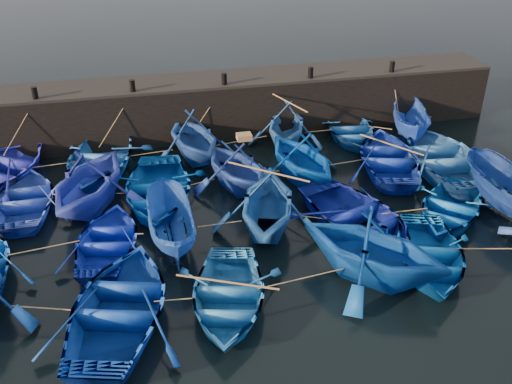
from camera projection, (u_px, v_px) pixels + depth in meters
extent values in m
plane|color=black|center=(278.00, 259.00, 18.54)|extent=(120.00, 120.00, 0.00)
cube|color=black|center=(222.00, 106.00, 26.78)|extent=(26.00, 2.50, 2.50)
cube|color=black|center=(221.00, 79.00, 26.12)|extent=(26.00, 2.50, 0.12)
cylinder|color=black|center=(35.00, 93.00, 23.68)|extent=(0.24, 0.24, 0.50)
cylinder|color=black|center=(132.00, 86.00, 24.44)|extent=(0.24, 0.24, 0.50)
cylinder|color=black|center=(224.00, 79.00, 25.20)|extent=(0.24, 0.24, 0.50)
cylinder|color=black|center=(311.00, 73.00, 25.97)|extent=(0.24, 0.24, 0.50)
cylinder|color=black|center=(392.00, 67.00, 26.73)|extent=(0.24, 0.24, 0.50)
imported|color=#1A54A1|center=(99.00, 159.00, 23.50)|extent=(5.01, 6.15, 1.12)
imported|color=#1F4A90|center=(193.00, 136.00, 24.20)|extent=(4.43, 4.87, 2.21)
imported|color=#275A9A|center=(286.00, 124.00, 25.45)|extent=(4.54, 4.87, 2.08)
imported|color=navy|center=(350.00, 130.00, 26.34)|extent=(3.67, 4.79, 0.92)
imported|color=blue|center=(411.00, 123.00, 26.21)|extent=(2.78, 4.35, 1.58)
imported|color=#2642B2|center=(26.00, 198.00, 20.98)|extent=(3.20, 4.44, 0.91)
imported|color=#2335A2|center=(89.00, 179.00, 20.58)|extent=(5.71, 6.03, 2.50)
imported|color=#044BA9|center=(157.00, 190.00, 21.32)|extent=(4.30, 5.65, 1.10)
imported|color=navy|center=(237.00, 165.00, 21.97)|extent=(4.61, 4.94, 2.11)
imported|color=#0448B5|center=(302.00, 156.00, 22.54)|extent=(4.61, 5.02, 2.22)
imported|color=#122D9C|center=(389.00, 157.00, 23.75)|extent=(4.89, 5.94, 1.07)
imported|color=#2964A4|center=(444.00, 157.00, 23.59)|extent=(4.58, 6.11, 1.21)
imported|color=#0E26C4|center=(109.00, 240.00, 18.69)|extent=(3.68, 4.66, 0.87)
imported|color=#184591|center=(170.00, 225.00, 18.88)|extent=(1.64, 4.04, 1.54)
imported|color=#1C569E|center=(267.00, 203.00, 19.35)|extent=(4.97, 5.36, 2.32)
imported|color=navy|center=(358.00, 217.00, 19.71)|extent=(5.26, 6.19, 1.09)
imported|color=#0953AF|center=(450.00, 208.00, 20.41)|extent=(5.17, 5.26, 0.89)
imported|color=navy|center=(507.00, 193.00, 20.46)|extent=(2.09, 4.66, 1.75)
imported|color=navy|center=(121.00, 306.00, 15.74)|extent=(5.17, 6.23, 1.12)
imported|color=#1E66AF|center=(227.00, 296.00, 16.26)|extent=(4.15, 5.10, 0.93)
imported|color=#074192|center=(374.00, 246.00, 17.03)|extent=(6.15, 6.15, 2.46)
imported|color=blue|center=(429.00, 255.00, 17.95)|extent=(4.43, 5.25, 0.93)
cube|color=olive|center=(244.00, 137.00, 21.45)|extent=(0.56, 0.43, 0.23)
cylinder|color=tan|center=(49.00, 165.00, 23.05)|extent=(2.12, 0.23, 0.04)
cylinder|color=tan|center=(147.00, 154.00, 23.99)|extent=(2.17, 0.29, 0.04)
cylinder|color=tan|center=(241.00, 141.00, 25.08)|extent=(2.46, 0.52, 0.04)
cylinder|color=tan|center=(319.00, 131.00, 26.00)|extent=(1.29, 0.05, 0.04)
cylinder|color=tan|center=(380.00, 128.00, 26.31)|extent=(0.93, 0.60, 0.04)
cylinder|color=tan|center=(59.00, 196.00, 20.93)|extent=(0.59, 0.56, 0.04)
cylinder|color=tan|center=(125.00, 193.00, 21.13)|extent=(0.58, 0.11, 0.04)
cylinder|color=tan|center=(198.00, 183.00, 21.78)|extent=(1.33, 0.40, 0.04)
cylinder|color=tan|center=(269.00, 172.00, 22.53)|extent=(0.84, 0.15, 0.04)
cylinder|color=tan|center=(346.00, 162.00, 23.29)|extent=(2.11, 0.25, 0.04)
cylinder|color=tan|center=(417.00, 157.00, 23.68)|extent=(0.38, 0.66, 0.04)
cylinder|color=tan|center=(44.00, 248.00, 18.12)|extent=(2.17, 0.35, 0.04)
cylinder|color=tan|center=(140.00, 234.00, 18.81)|extent=(0.24, 0.08, 0.04)
cylinder|color=tan|center=(220.00, 224.00, 19.32)|extent=(1.53, 0.08, 0.04)
cylinder|color=tan|center=(313.00, 217.00, 19.68)|extent=(1.28, 0.67, 0.04)
cylinder|color=tan|center=(405.00, 211.00, 20.04)|extent=(1.71, 0.05, 0.04)
cylinder|color=tan|center=(478.00, 203.00, 20.49)|extent=(0.30, 0.20, 0.04)
cylinder|color=tan|center=(46.00, 308.00, 15.67)|extent=(2.25, 0.77, 0.04)
cylinder|color=tan|center=(175.00, 300.00, 15.98)|extent=(1.16, 0.15, 0.04)
cylinder|color=tan|center=(302.00, 279.00, 16.79)|extent=(2.73, 0.38, 0.04)
cylinder|color=tan|center=(401.00, 258.00, 17.64)|extent=(0.26, 0.21, 0.04)
cylinder|color=tan|center=(508.00, 249.00, 18.09)|extent=(3.27, 0.76, 0.04)
cylinder|color=tan|center=(19.00, 129.00, 23.66)|extent=(1.65, 1.05, 2.09)
cylinder|color=tan|center=(116.00, 120.00, 24.50)|extent=(1.73, 0.85, 2.09)
cylinder|color=tan|center=(207.00, 111.00, 25.37)|extent=(1.76, 0.60, 2.09)
cylinder|color=tan|center=(295.00, 101.00, 26.36)|extent=(1.50, 0.11, 2.09)
cylinder|color=tan|center=(327.00, 99.00, 26.66)|extent=(1.65, 0.09, 2.09)
cylinder|color=tan|center=(396.00, 95.00, 27.06)|extent=(0.38, 0.68, 2.08)
cylinder|color=#99724C|center=(287.00, 101.00, 24.91)|extent=(1.08, 2.84, 0.06)
cylinder|color=#99724C|center=(391.00, 145.00, 23.47)|extent=(1.77, 2.49, 0.06)
cylinder|color=#99724C|center=(268.00, 172.00, 18.76)|extent=(2.34, 1.97, 0.06)
cylinder|color=#99724C|center=(227.00, 282.00, 16.01)|extent=(2.74, 1.32, 0.06)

